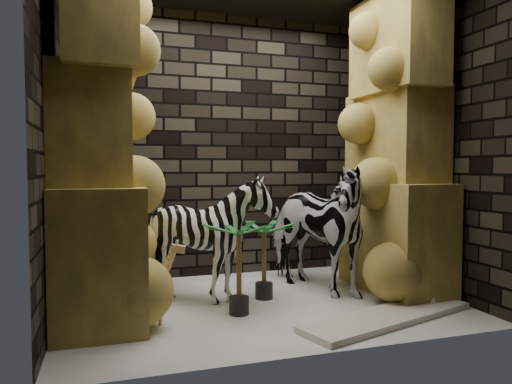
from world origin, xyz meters
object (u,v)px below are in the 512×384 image
object	(u,v)px
zebra_left	(210,244)
giraffe_toy	(149,282)
palm_back	(239,268)
zebra_right	(311,217)
palm_front	(264,260)
surfboard	(388,317)

from	to	relation	value
zebra_left	giraffe_toy	bearing A→B (deg)	-146.05
giraffe_toy	palm_back	distance (m)	0.76
zebra_right	giraffe_toy	bearing A→B (deg)	178.48
zebra_right	palm_front	distance (m)	0.67
zebra_right	giraffe_toy	size ratio (longest dim) A/B	2.18
palm_back	surfboard	size ratio (longest dim) A/B	0.47
giraffe_toy	palm_back	size ratio (longest dim) A/B	0.87
zebra_left	giraffe_toy	distance (m)	0.79
giraffe_toy	surfboard	bearing A→B (deg)	-3.32
palm_back	surfboard	world-z (taller)	palm_back
palm_back	surfboard	bearing A→B (deg)	-24.59
zebra_left	palm_front	bearing A→B (deg)	-12.56
zebra_right	giraffe_toy	distance (m)	1.78
giraffe_toy	surfboard	world-z (taller)	giraffe_toy
zebra_left	surfboard	distance (m)	1.69
palm_back	palm_front	bearing A→B (deg)	47.60
zebra_right	palm_front	world-z (taller)	zebra_right
palm_front	surfboard	bearing A→B (deg)	-49.57
zebra_right	surfboard	world-z (taller)	zebra_right
giraffe_toy	zebra_right	bearing A→B (deg)	29.03
giraffe_toy	surfboard	size ratio (longest dim) A/B	0.41
zebra_right	palm_back	world-z (taller)	zebra_right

